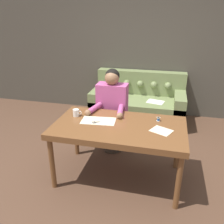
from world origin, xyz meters
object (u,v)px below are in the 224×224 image
at_px(couch, 138,104).
at_px(person, 112,112).
at_px(mug, 76,113).
at_px(scissors, 97,122).
at_px(dining_table, 119,130).
at_px(thread_spool, 158,119).

height_order(couch, person, person).
bearing_deg(mug, scissors, -20.47).
bearing_deg(dining_table, couch, 90.37).
distance_m(couch, thread_spool, 1.73).
relative_size(dining_table, couch, 0.90).
bearing_deg(dining_table, person, 111.03).
xyz_separation_m(dining_table, scissors, (-0.27, 0.01, 0.07)).
distance_m(mug, thread_spool, 1.02).
distance_m(dining_table, thread_spool, 0.50).
bearing_deg(scissors, couch, 82.10).
relative_size(scissors, mug, 1.69).
xyz_separation_m(scissors, mug, (-0.31, 0.12, 0.04)).
distance_m(dining_table, person, 0.65).
height_order(mug, thread_spool, mug).
relative_size(couch, mug, 15.12).
distance_m(dining_table, couch, 1.87).
xyz_separation_m(person, scissors, (-0.03, -0.60, 0.10)).
bearing_deg(mug, person, 54.25).
bearing_deg(couch, dining_table, -89.63).
relative_size(person, mug, 10.99).
height_order(dining_table, person, person).
bearing_deg(dining_table, scissors, 178.02).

